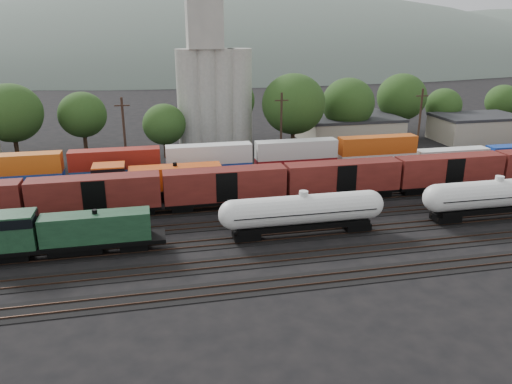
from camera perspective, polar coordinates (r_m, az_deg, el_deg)
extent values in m
plane|color=black|center=(58.03, -3.01, -3.67)|extent=(600.00, 600.00, 0.00)
cube|color=black|center=(44.72, 0.21, -10.76)|extent=(180.00, 3.20, 0.08)
cube|color=#382319|center=(44.07, 0.42, -11.12)|extent=(180.00, 0.08, 0.16)
cube|color=#382319|center=(45.29, 0.01, -10.24)|extent=(180.00, 0.08, 0.16)
cube|color=black|center=(49.04, -1.07, -7.96)|extent=(180.00, 3.20, 0.08)
cube|color=#382319|center=(48.38, -0.90, -8.24)|extent=(180.00, 0.08, 0.16)
cube|color=#382319|center=(49.64, -1.23, -7.51)|extent=(180.00, 0.08, 0.16)
cube|color=black|center=(53.48, -2.13, -5.61)|extent=(180.00, 3.20, 0.08)
cube|color=#382319|center=(52.81, -1.99, -5.85)|extent=(180.00, 0.08, 0.16)
cube|color=#382319|center=(54.10, -2.27, -5.23)|extent=(180.00, 0.08, 0.16)
cube|color=black|center=(58.01, -3.02, -3.63)|extent=(180.00, 3.20, 0.08)
cube|color=#382319|center=(57.33, -2.90, -3.82)|extent=(180.00, 0.08, 0.16)
cube|color=#382319|center=(58.64, -3.13, -3.30)|extent=(180.00, 0.08, 0.16)
cube|color=black|center=(62.62, -3.77, -1.93)|extent=(180.00, 3.20, 0.08)
cube|color=#382319|center=(61.93, -3.67, -2.09)|extent=(180.00, 0.08, 0.16)
cube|color=#382319|center=(63.26, -3.87, -1.64)|extent=(180.00, 0.08, 0.16)
cube|color=black|center=(67.28, -4.42, -0.47)|extent=(180.00, 3.20, 0.08)
cube|color=#382319|center=(66.58, -4.33, -0.60)|extent=(180.00, 0.08, 0.16)
cube|color=#382319|center=(67.93, -4.51, -0.21)|extent=(180.00, 0.08, 0.16)
cube|color=black|center=(71.98, -4.99, 0.80)|extent=(180.00, 3.20, 0.08)
cube|color=#382319|center=(71.28, -4.91, 0.69)|extent=(180.00, 0.08, 0.16)
cube|color=#382319|center=(72.64, -5.06, 1.03)|extent=(180.00, 0.08, 0.16)
cube|color=black|center=(52.86, -19.91, -5.55)|extent=(17.58, 3.00, 0.41)
cube|color=black|center=(53.04, -19.85, -6.01)|extent=(5.17, 2.28, 0.83)
cube|color=#193D24|center=(51.98, -17.80, -3.81)|extent=(10.55, 2.48, 2.79)
cube|color=#193D24|center=(53.19, -25.76, -3.95)|extent=(3.72, 3.00, 3.41)
cube|color=black|center=(52.82, -25.93, -2.86)|extent=(3.83, 3.10, 0.93)
cylinder|color=black|center=(51.43, -17.96, -2.21)|extent=(0.52, 0.52, 0.52)
cube|color=black|center=(54.24, -25.74, -6.50)|extent=(2.69, 2.07, 0.72)
cube|color=black|center=(52.59, -13.73, -5.86)|extent=(2.69, 2.07, 0.72)
cylinder|color=silver|center=(53.95, 5.40, -1.97)|extent=(15.29, 3.15, 3.15)
sphere|color=silver|center=(52.24, -2.63, -2.61)|extent=(3.15, 3.15, 3.15)
sphere|color=silver|center=(56.66, 12.79, -1.35)|extent=(3.15, 3.15, 3.15)
cylinder|color=silver|center=(53.35, 5.46, -0.17)|extent=(0.98, 0.98, 0.54)
cube|color=black|center=(53.95, 5.40, -1.97)|extent=(15.64, 3.30, 0.09)
cube|color=black|center=(54.59, 5.34, -3.68)|extent=(14.77, 2.39, 0.54)
cube|color=black|center=(53.38, -1.12, -4.89)|extent=(2.82, 2.17, 0.76)
cube|color=black|center=(56.95, 11.35, -3.72)|extent=(2.82, 2.17, 0.76)
cylinder|color=silver|center=(65.00, 25.86, -0.14)|extent=(15.69, 3.23, 3.23)
sphere|color=silver|center=(60.55, 19.98, -0.66)|extent=(3.23, 3.23, 3.23)
cylinder|color=silver|center=(64.49, 26.09, 1.41)|extent=(1.00, 1.00, 0.56)
cube|color=black|center=(65.00, 25.86, -0.14)|extent=(16.05, 3.39, 0.09)
cube|color=black|center=(65.54, 25.64, -1.62)|extent=(15.16, 2.45, 0.56)
cube|color=black|center=(62.10, 20.85, -2.70)|extent=(2.90, 2.23, 0.78)
cube|color=black|center=(66.31, -11.14, 0.18)|extent=(19.72, 3.18, 0.44)
cube|color=black|center=(66.46, -11.12, -0.22)|extent=(5.48, 2.41, 0.88)
cube|color=#CC4911|center=(65.87, -9.18, 1.72)|extent=(11.83, 2.63, 2.96)
cube|color=#CC4911|center=(65.91, -16.39, 1.50)|extent=(3.94, 3.18, 3.62)
cube|color=black|center=(65.60, -16.48, 2.46)|extent=(4.05, 3.29, 0.99)
cube|color=#CC4911|center=(66.42, -18.70, 0.65)|extent=(1.75, 2.63, 1.97)
cylinder|color=black|center=(65.42, -9.25, 3.10)|extent=(0.55, 0.55, 0.55)
cube|color=black|center=(66.77, -16.52, -0.77)|extent=(2.85, 2.19, 0.77)
cube|color=black|center=(66.89, -5.71, -0.03)|extent=(2.85, 2.19, 0.77)
cube|color=black|center=(61.99, -17.73, -1.89)|extent=(15.00, 2.60, 0.40)
cube|color=#581915|center=(61.32, -17.92, -0.05)|extent=(15.00, 2.90, 3.80)
cube|color=black|center=(62.26, -3.52, -0.91)|extent=(15.00, 2.60, 0.40)
cube|color=#581915|center=(61.59, -3.56, 0.93)|extent=(15.00, 2.90, 3.80)
cube|color=black|center=(66.22, 9.76, 0.05)|extent=(15.00, 2.60, 0.40)
cube|color=#581915|center=(65.59, 9.85, 1.79)|extent=(15.00, 2.90, 3.80)
cube|color=black|center=(73.26, 21.01, 0.87)|extent=(15.00, 2.60, 0.40)
cube|color=#581915|center=(72.69, 21.20, 2.44)|extent=(15.00, 2.90, 3.80)
cube|color=black|center=(71.85, -5.00, 1.15)|extent=(160.00, 2.60, 0.60)
cube|color=#153B95|center=(73.00, -25.68, 0.93)|extent=(12.00, 2.40, 2.60)
cube|color=#C85A14|center=(72.33, -25.96, 2.89)|extent=(12.00, 2.40, 2.60)
cube|color=navy|center=(71.03, -15.62, 1.66)|extent=(12.00, 2.40, 2.60)
cube|color=maroon|center=(70.35, -15.81, 3.69)|extent=(12.00, 2.40, 2.60)
cube|color=#153896|center=(71.34, -5.33, 2.36)|extent=(12.00, 2.40, 2.60)
cube|color=silver|center=(70.66, -5.39, 4.38)|extent=(12.00, 2.40, 2.60)
cube|color=maroon|center=(73.90, 4.57, 2.95)|extent=(12.00, 2.40, 2.60)
cube|color=silver|center=(73.24, 4.63, 4.91)|extent=(12.00, 2.40, 2.60)
cube|color=silver|center=(78.49, 13.57, 3.42)|extent=(12.00, 2.40, 2.60)
cube|color=#BB4C13|center=(77.87, 13.72, 5.26)|extent=(12.00, 2.40, 2.60)
cube|color=silver|center=(84.78, 21.42, 3.76)|extent=(12.00, 2.40, 2.60)
cylinder|color=#A4A196|center=(90.28, -7.58, 10.19)|extent=(4.40, 4.40, 18.00)
cylinder|color=#A4A196|center=(90.58, -5.66, 10.29)|extent=(4.40, 4.40, 18.00)
cylinder|color=#A4A196|center=(90.98, -3.76, 10.38)|extent=(4.40, 4.40, 18.00)
cylinder|color=#A4A196|center=(91.47, -1.87, 10.45)|extent=(4.40, 4.40, 18.00)
cube|color=#A4A196|center=(89.65, -5.94, 18.54)|extent=(6.00, 5.00, 8.00)
cube|color=#9E937F|center=(100.78, 10.44, 7.05)|extent=(18.00, 14.00, 4.60)
cube|color=#232326|center=(100.31, 10.53, 8.48)|extent=(18.36, 14.28, 0.50)
cube|color=#9E937F|center=(108.72, 23.82, 6.61)|extent=(16.00, 10.00, 4.60)
cube|color=#232326|center=(108.29, 24.00, 7.93)|extent=(16.32, 10.20, 0.50)
cylinder|color=black|center=(93.48, -25.65, 4.34)|extent=(0.70, 0.70, 3.74)
ellipsoid|color=#29481B|center=(92.33, -26.20, 8.11)|extent=(10.14, 10.14, 9.61)
cylinder|color=black|center=(95.52, -18.90, 5.27)|extent=(0.70, 0.70, 3.11)
ellipsoid|color=#29481B|center=(94.54, -19.23, 8.34)|extent=(8.45, 8.45, 8.01)
cylinder|color=black|center=(87.78, -10.28, 4.72)|extent=(0.70, 0.70, 2.69)
ellipsoid|color=#29481B|center=(86.82, -10.45, 7.62)|extent=(7.31, 7.31, 6.93)
cylinder|color=black|center=(98.16, -3.15, 6.77)|extent=(0.70, 0.70, 3.76)
ellipsoid|color=#29481B|center=(97.06, -3.22, 10.42)|extent=(10.20, 10.20, 9.66)
cylinder|color=black|center=(89.37, 4.21, 5.67)|extent=(0.70, 0.70, 4.06)
ellipsoid|color=#29481B|center=(88.10, 4.32, 10.00)|extent=(11.03, 11.03, 10.45)
cylinder|color=black|center=(97.85, 10.27, 6.43)|extent=(0.70, 0.70, 3.64)
ellipsoid|color=#29481B|center=(96.78, 10.48, 9.97)|extent=(9.89, 9.89, 9.36)
cylinder|color=black|center=(108.15, 16.02, 7.16)|extent=(0.70, 0.70, 3.66)
ellipsoid|color=#29481B|center=(107.18, 16.31, 10.37)|extent=(9.93, 9.93, 9.41)
cylinder|color=black|center=(113.39, 20.38, 6.98)|extent=(0.70, 0.70, 2.72)
ellipsoid|color=#29481B|center=(112.65, 20.65, 9.26)|extent=(7.39, 7.39, 7.01)
cylinder|color=black|center=(123.96, 26.08, 7.17)|extent=(0.70, 0.70, 2.76)
ellipsoid|color=#29481B|center=(123.28, 26.38, 9.28)|extent=(7.49, 7.49, 7.10)
cylinder|color=black|center=(76.79, -14.77, 5.99)|extent=(0.36, 0.36, 12.00)
cube|color=black|center=(75.94, -15.07, 9.52)|extent=(2.20, 0.18, 0.18)
cylinder|color=black|center=(79.41, 2.89, 6.98)|extent=(0.36, 0.36, 12.00)
cube|color=black|center=(78.58, 2.94, 10.41)|extent=(2.20, 0.18, 0.18)
cylinder|color=black|center=(88.69, 18.16, 7.32)|extent=(0.36, 0.36, 12.00)
cube|color=black|center=(87.95, 18.47, 10.38)|extent=(2.20, 0.18, 0.18)
ellipsoid|color=#59665B|center=(319.91, -3.57, 10.54)|extent=(520.00, 286.00, 130.00)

